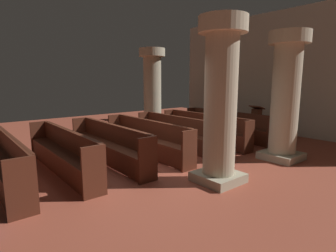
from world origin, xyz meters
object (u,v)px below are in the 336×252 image
pew_row_2 (177,132)px  kneeler_box_blue (222,162)px  pillar_far_side (152,89)px  lectern (256,122)px  pew_row_4 (109,143)px  pew_row_0 (226,124)px  pew_row_6 (3,159)px  hymn_book (212,109)px  pew_row_3 (146,137)px  pillar_aisle_side (286,95)px  pew_row_1 (204,127)px  pew_row_5 (62,150)px  pillar_aisle_rear (221,99)px

pew_row_2 → kneeler_box_blue: size_ratio=9.89×
pillar_far_side → lectern: pillar_far_side is taller
pew_row_4 → pew_row_0: bearing=90.0°
pew_row_6 → lectern: lectern is taller
pew_row_6 → kneeler_box_blue: (2.02, 4.12, -0.38)m
hymn_book → pew_row_0: bearing=-12.4°
pew_row_3 → pew_row_0: bearing=90.0°
pillar_aisle_side → kneeler_box_blue: (-0.54, -1.69, -1.54)m
pew_row_0 → pew_row_4: bearing=-90.0°
pew_row_3 → kneeler_box_blue: size_ratio=9.89×
pew_row_4 → lectern: 5.85m
pew_row_1 → kneeler_box_blue: bearing=-36.6°
pew_row_1 → pew_row_4: same height
pew_row_2 → pew_row_5: 3.37m
pew_row_4 → hymn_book: size_ratio=16.47×
pew_row_2 → lectern: lectern is taller
pew_row_0 → pew_row_6: bearing=-90.0°
pew_row_0 → pillar_aisle_rear: pillar_aisle_rear is taller
pew_row_4 → hymn_book: (-0.86, 4.69, 0.44)m
pew_row_4 → pew_row_1: bearing=90.0°
pillar_far_side → pillar_aisle_rear: (5.07, -2.07, 0.00)m
pew_row_5 → pillar_aisle_side: size_ratio=1.10×
pew_row_2 → pillar_aisle_side: 3.10m
pillar_aisle_side → hymn_book: size_ratio=15.01×
pew_row_2 → pew_row_6: 4.50m
hymn_book → kneeler_box_blue: hymn_book is taller
pew_row_6 → pillar_aisle_rear: bearing=52.5°
pew_row_2 → pillar_aisle_side: bearing=27.0°
pew_row_4 → pew_row_6: 2.25m
pew_row_6 → pillar_far_side: bearing=114.9°
pew_row_2 → kneeler_box_blue: 2.09m
pew_row_4 → pew_row_5: bearing=-90.0°
pew_row_5 → pew_row_0: bearing=90.0°
pew_row_0 → pew_row_4: 4.50m
pew_row_5 → pillar_aisle_side: 5.46m
pew_row_5 → kneeler_box_blue: bearing=56.0°
pew_row_0 → pew_row_1: size_ratio=1.00×
pew_row_5 → hymn_book: bearing=98.4°
hymn_book → kneeler_box_blue: 4.11m
pillar_aisle_side → lectern: (-2.24, 2.28, -1.20)m
pillar_far_side → hymn_book: (1.65, 1.52, -0.72)m
pew_row_5 → hymn_book: size_ratio=16.47×
pew_row_5 → pillar_aisle_rear: size_ratio=1.10×
pew_row_6 → kneeler_box_blue: bearing=63.9°
lectern → pew_row_3: bearing=-93.9°
pillar_aisle_rear → pew_row_1: bearing=138.3°
pew_row_4 → kneeler_box_blue: pew_row_4 is taller
pillar_far_side → lectern: size_ratio=2.93×
pew_row_0 → pillar_aisle_rear: bearing=-53.0°
pew_row_1 → pew_row_3: size_ratio=1.00×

